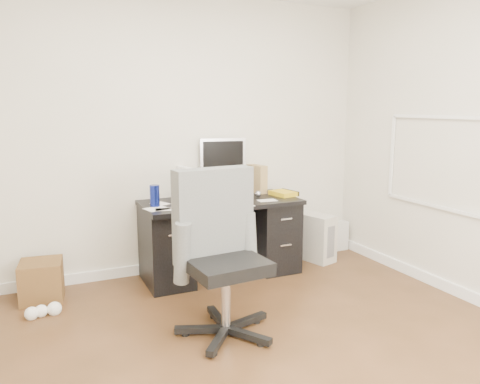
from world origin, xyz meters
The scene contains 18 objects.
ground centered at (0.00, 0.00, 0.00)m, with size 4.00×4.00×0.00m, color #442C16.
room_shell centered at (0.03, 0.03, 1.66)m, with size 4.02×4.02×2.71m.
desk centered at (0.30, 1.65, 0.40)m, with size 1.50×0.70×0.75m.
loose_papers centered at (0.10, 1.60, 0.75)m, with size 1.10×0.60×0.00m, color white, non-canonical shape.
lcd_monitor centered at (0.43, 1.91, 1.04)m, with size 0.47×0.27×0.59m, color #B7B7BC, non-canonical shape.
keyboard centered at (0.18, 1.63, 0.76)m, with size 0.45×0.15×0.03m, color black.
computer_mouse centered at (0.70, 1.65, 0.78)m, with size 0.07×0.07×0.07m, color #B7B7BC.
travel_mug centered at (-0.35, 1.64, 0.85)m, with size 0.09×0.09×0.20m, color navy.
white_binder centered at (0.02, 1.90, 0.90)m, with size 0.12×0.27×0.31m, color white.
magazine_file centered at (0.80, 1.89, 0.89)m, with size 0.12×0.25×0.29m, color #9F824D.
pen_cup centered at (0.60, 1.83, 0.87)m, with size 0.10×0.10×0.23m, color #562A18, non-canonical shape.
yellow_book centered at (0.98, 1.63, 0.77)m, with size 0.20×0.25×0.04m, color gold.
paper_remote centered at (0.38, 1.35, 0.76)m, with size 0.22×0.18×0.02m, color white, non-canonical shape.
office_chair centered at (-0.13, 0.49, 0.60)m, with size 0.68×0.68×1.20m, color #535553, non-canonical shape.
pc_tower centered at (1.39, 1.70, 0.25)m, with size 0.22×0.51×0.51m, color #BBB7A9.
shopping_bag centered at (1.83, 1.86, 0.17)m, with size 0.25×0.18×0.33m, color silver.
wicker_basket centered at (-1.33, 1.72, 0.17)m, with size 0.34×0.34×0.34m, color #492E16.
desk_printer centered at (0.61, 1.81, 0.09)m, with size 0.31×0.25×0.18m, color slate.
Camera 1 is at (-1.34, -2.45, 1.64)m, focal length 35.00 mm.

